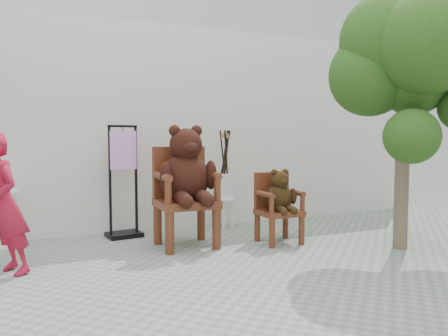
% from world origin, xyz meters
% --- Properties ---
extents(ground_plane, '(60.00, 60.00, 0.00)m').
position_xyz_m(ground_plane, '(0.00, 0.00, 0.00)').
color(ground_plane, gray).
rests_on(ground_plane, ground).
extents(back_wall, '(9.00, 1.00, 3.00)m').
position_xyz_m(back_wall, '(0.00, 3.10, 1.50)').
color(back_wall, silver).
rests_on(back_wall, ground).
extents(chair_big, '(0.71, 0.79, 1.50)m').
position_xyz_m(chair_big, '(-0.17, 1.47, 0.85)').
color(chair_big, '#4A200F').
rests_on(chair_big, ground).
extents(chair_small, '(0.51, 0.51, 0.95)m').
position_xyz_m(chair_small, '(0.98, 1.18, 0.56)').
color(chair_small, '#4A200F').
rests_on(chair_small, ground).
extents(person, '(0.54, 0.61, 1.40)m').
position_xyz_m(person, '(-2.15, 1.08, 0.70)').
color(person, '#AA152F').
rests_on(person, ground).
extents(display_stand, '(0.49, 0.40, 1.51)m').
position_xyz_m(display_stand, '(-0.77, 2.30, 0.58)').
color(display_stand, black).
rests_on(display_stand, ground).
extents(stool_bucket, '(0.32, 0.32, 1.45)m').
position_xyz_m(stool_bucket, '(0.69, 2.25, 0.64)').
color(stool_bucket, white).
rests_on(stool_bucket, ground).
extents(tree, '(2.02, 1.62, 3.11)m').
position_xyz_m(tree, '(2.14, 0.11, 2.32)').
color(tree, brown).
rests_on(tree, ground).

